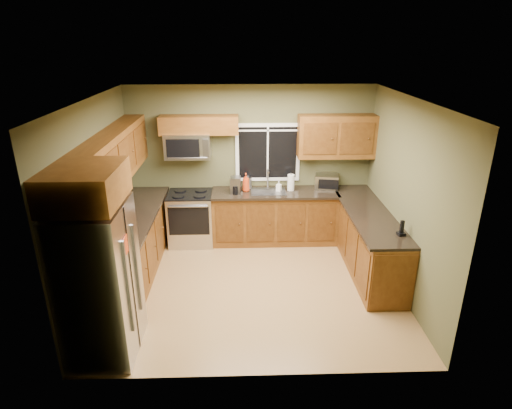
{
  "coord_description": "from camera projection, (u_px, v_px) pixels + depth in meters",
  "views": [
    {
      "loc": [
        -0.14,
        -5.43,
        3.44
      ],
      "look_at": [
        0.05,
        0.35,
        1.15
      ],
      "focal_mm": 30.0,
      "sensor_mm": 36.0,
      "label": 1
    }
  ],
  "objects": [
    {
      "name": "upper_cabinet_over_fridge",
      "position": [
        84.0,
        186.0,
        4.31
      ],
      "size": [
        0.72,
        0.9,
        0.38
      ],
      "primitive_type": "cube",
      "color": "brown",
      "rests_on": "left_wall"
    },
    {
      "name": "ceiling",
      "position": [
        253.0,
        99.0,
        5.33
      ],
      "size": [
        4.2,
        4.2,
        0.0
      ],
      "primitive_type": "plane",
      "rotation": [
        3.14,
        0.0,
        0.0
      ],
      "color": "white",
      "rests_on": "back_wall"
    },
    {
      "name": "cordless_phone",
      "position": [
        401.0,
        231.0,
        5.72
      ],
      "size": [
        0.11,
        0.11,
        0.21
      ],
      "color": "black",
      "rests_on": "countertop_peninsula"
    },
    {
      "name": "microwave",
      "position": [
        188.0,
        146.0,
        7.14
      ],
      "size": [
        0.76,
        0.41,
        0.42
      ],
      "color": "#B7B7BC",
      "rests_on": "back_wall"
    },
    {
      "name": "upper_cabinets_left",
      "position": [
        115.0,
        156.0,
        6.02
      ],
      "size": [
        0.33,
        2.65,
        0.72
      ],
      "primitive_type": "cube",
      "color": "brown",
      "rests_on": "left_wall"
    },
    {
      "name": "right_wall",
      "position": [
        405.0,
        199.0,
        5.89
      ],
      "size": [
        0.0,
        3.6,
        3.6
      ],
      "primitive_type": "plane",
      "rotation": [
        1.57,
        0.0,
        -1.57
      ],
      "color": "#4F4F2F",
      "rests_on": "ground"
    },
    {
      "name": "sink",
      "position": [
        268.0,
        191.0,
        7.37
      ],
      "size": [
        0.6,
        0.42,
        0.36
      ],
      "color": "slate",
      "rests_on": "countertop_back"
    },
    {
      "name": "upper_cabinets_back_left",
      "position": [
        199.0,
        125.0,
        7.05
      ],
      "size": [
        1.3,
        0.33,
        0.3
      ],
      "primitive_type": "cube",
      "color": "brown",
      "rests_on": "back_wall"
    },
    {
      "name": "base_cabinets_peninsula",
      "position": [
        367.0,
        240.0,
        6.71
      ],
      "size": [
        0.6,
        2.52,
        0.9
      ],
      "color": "brown",
      "rests_on": "ground"
    },
    {
      "name": "left_wall",
      "position": [
        98.0,
        202.0,
        5.76
      ],
      "size": [
        0.0,
        3.6,
        3.6
      ],
      "primitive_type": "plane",
      "rotation": [
        1.57,
        0.0,
        1.57
      ],
      "color": "#4F4F2F",
      "rests_on": "ground"
    },
    {
      "name": "range",
      "position": [
        191.0,
        218.0,
        7.48
      ],
      "size": [
        0.76,
        0.69,
        0.94
      ],
      "color": "#B7B7BC",
      "rests_on": "ground"
    },
    {
      "name": "countertop_back",
      "position": [
        275.0,
        193.0,
        7.36
      ],
      "size": [
        2.17,
        0.65,
        0.04
      ],
      "primitive_type": "cube",
      "color": "black",
      "rests_on": "base_cabinets_back"
    },
    {
      "name": "base_cabinets_back",
      "position": [
        274.0,
        217.0,
        7.56
      ],
      "size": [
        2.17,
        0.6,
        0.9
      ],
      "primitive_type": "cube",
      "color": "brown",
      "rests_on": "ground"
    },
    {
      "name": "coffee_maker",
      "position": [
        235.0,
        186.0,
        7.25
      ],
      "size": [
        0.18,
        0.24,
        0.28
      ],
      "color": "slate",
      "rests_on": "countertop_back"
    },
    {
      "name": "soap_bottle_b",
      "position": [
        279.0,
        186.0,
        7.35
      ],
      "size": [
        0.1,
        0.11,
        0.18
      ],
      "primitive_type": "imported",
      "rotation": [
        0.0,
        0.0,
        -0.37
      ],
      "color": "white",
      "rests_on": "countertop_back"
    },
    {
      "name": "refrigerator",
      "position": [
        99.0,
        282.0,
        4.73
      ],
      "size": [
        0.74,
        0.9,
        1.8
      ],
      "color": "#B7B7BC",
      "rests_on": "ground"
    },
    {
      "name": "countertop_left",
      "position": [
        134.0,
        217.0,
        6.37
      ],
      "size": [
        0.65,
        2.65,
        0.04
      ],
      "primitive_type": "cube",
      "color": "black",
      "rests_on": "base_cabinets_left"
    },
    {
      "name": "soap_bottle_c",
      "position": [
        237.0,
        184.0,
        7.44
      ],
      "size": [
        0.17,
        0.17,
        0.18
      ],
      "primitive_type": "imported",
      "rotation": [
        0.0,
        0.0,
        -0.27
      ],
      "color": "white",
      "rests_on": "countertop_back"
    },
    {
      "name": "paper_towel_roll",
      "position": [
        291.0,
        182.0,
        7.38
      ],
      "size": [
        0.16,
        0.16,
        0.31
      ],
      "color": "white",
      "rests_on": "countertop_back"
    },
    {
      "name": "soap_bottle_a",
      "position": [
        246.0,
        182.0,
        7.32
      ],
      "size": [
        0.13,
        0.13,
        0.32
      ],
      "primitive_type": "imported",
      "rotation": [
        0.0,
        0.0,
        -0.03
      ],
      "color": "#C13712",
      "rests_on": "countertop_back"
    },
    {
      "name": "toaster_oven",
      "position": [
        327.0,
        182.0,
        7.47
      ],
      "size": [
        0.45,
        0.38,
        0.25
      ],
      "color": "#B7B7BC",
      "rests_on": "countertop_back"
    },
    {
      "name": "kettle",
      "position": [
        248.0,
        182.0,
        7.46
      ],
      "size": [
        0.15,
        0.15,
        0.25
      ],
      "color": "#B7B7BC",
      "rests_on": "countertop_back"
    },
    {
      "name": "floor",
      "position": [
        253.0,
        285.0,
        6.32
      ],
      "size": [
        4.2,
        4.2,
        0.0
      ],
      "primitive_type": "plane",
      "color": "olive",
      "rests_on": "ground"
    },
    {
      "name": "window",
      "position": [
        268.0,
        152.0,
        7.41
      ],
      "size": [
        1.12,
        0.03,
        1.02
      ],
      "color": "white",
      "rests_on": "back_wall"
    },
    {
      "name": "upper_cabinets_back_right",
      "position": [
        336.0,
        136.0,
        7.2
      ],
      "size": [
        1.3,
        0.33,
        0.72
      ],
      "primitive_type": "cube",
      "color": "brown",
      "rests_on": "back_wall"
    },
    {
      "name": "front_wall",
      "position": [
        258.0,
        267.0,
        4.15
      ],
      "size": [
        4.2,
        0.0,
        4.2
      ],
      "primitive_type": "plane",
      "rotation": [
        -1.57,
        0.0,
        0.0
      ],
      "color": "#4F4F2F",
      "rests_on": "ground"
    },
    {
      "name": "back_wall",
      "position": [
        250.0,
        164.0,
        7.5
      ],
      "size": [
        4.2,
        0.0,
        4.2
      ],
      "primitive_type": "plane",
      "rotation": [
        1.57,
        0.0,
        0.0
      ],
      "color": "#4F4F2F",
      "rests_on": "ground"
    },
    {
      "name": "base_cabinets_left",
      "position": [
        135.0,
        245.0,
        6.54
      ],
      "size": [
        0.6,
        2.65,
        0.9
      ],
      "primitive_type": "cube",
      "color": "brown",
      "rests_on": "ground"
    },
    {
      "name": "countertop_peninsula",
      "position": [
        368.0,
        212.0,
        6.55
      ],
      "size": [
        0.65,
        2.5,
        0.04
      ],
      "primitive_type": "cube",
      "color": "black",
      "rests_on": "base_cabinets_peninsula"
    }
  ]
}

